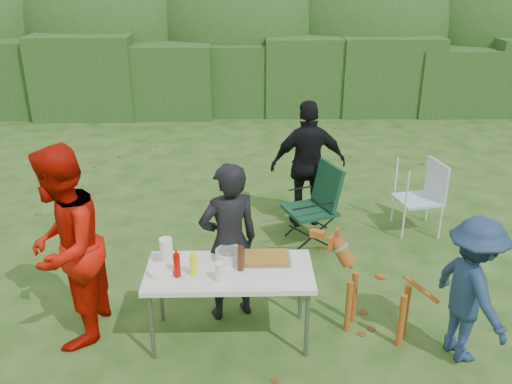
{
  "coord_description": "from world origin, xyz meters",
  "views": [
    {
      "loc": [
        0.11,
        -4.35,
        3.3
      ],
      "look_at": [
        0.23,
        0.98,
        1.0
      ],
      "focal_mm": 38.0,
      "sensor_mm": 36.0,
      "label": 1
    }
  ],
  "objects_px": {
    "person_cook": "(229,243)",
    "person_black_puffy": "(308,165)",
    "paper_towel_roll": "(166,252)",
    "beer_bottle": "(241,258)",
    "camping_chair": "(310,206)",
    "lawn_chair": "(418,197)",
    "dog": "(379,291)",
    "folding_table": "(229,275)",
    "mustard_bottle": "(194,265)",
    "person_red_jacket": "(64,248)",
    "child": "(471,290)",
    "ketchup_bottle": "(177,265)"
  },
  "relations": [
    {
      "from": "person_cook",
      "to": "person_black_puffy",
      "type": "xyz_separation_m",
      "value": [
        0.98,
        2.02,
        0.04
      ]
    },
    {
      "from": "person_black_puffy",
      "to": "paper_towel_roll",
      "type": "height_order",
      "value": "person_black_puffy"
    },
    {
      "from": "beer_bottle",
      "to": "paper_towel_roll",
      "type": "bearing_deg",
      "value": 170.3
    },
    {
      "from": "camping_chair",
      "to": "lawn_chair",
      "type": "relative_size",
      "value": 1.08
    },
    {
      "from": "dog",
      "to": "paper_towel_roll",
      "type": "xyz_separation_m",
      "value": [
        -1.95,
        0.07,
        0.4
      ]
    },
    {
      "from": "person_cook",
      "to": "lawn_chair",
      "type": "xyz_separation_m",
      "value": [
        2.4,
        1.79,
        -0.34
      ]
    },
    {
      "from": "person_black_puffy",
      "to": "dog",
      "type": "bearing_deg",
      "value": 92.09
    },
    {
      "from": "camping_chair",
      "to": "beer_bottle",
      "type": "distance_m",
      "value": 2.06
    },
    {
      "from": "folding_table",
      "to": "person_cook",
      "type": "bearing_deg",
      "value": 91.36
    },
    {
      "from": "folding_table",
      "to": "mustard_bottle",
      "type": "distance_m",
      "value": 0.35
    },
    {
      "from": "person_red_jacket",
      "to": "mustard_bottle",
      "type": "bearing_deg",
      "value": 85.21
    },
    {
      "from": "folding_table",
      "to": "child",
      "type": "relative_size",
      "value": 1.1
    },
    {
      "from": "person_cook",
      "to": "dog",
      "type": "relative_size",
      "value": 1.63
    },
    {
      "from": "person_black_puffy",
      "to": "camping_chair",
      "type": "height_order",
      "value": "person_black_puffy"
    },
    {
      "from": "person_red_jacket",
      "to": "lawn_chair",
      "type": "height_order",
      "value": "person_red_jacket"
    },
    {
      "from": "folding_table",
      "to": "person_cook",
      "type": "distance_m",
      "value": 0.4
    },
    {
      "from": "person_cook",
      "to": "person_red_jacket",
      "type": "height_order",
      "value": "person_red_jacket"
    },
    {
      "from": "person_black_puffy",
      "to": "paper_towel_roll",
      "type": "relative_size",
      "value": 6.5
    },
    {
      "from": "child",
      "to": "dog",
      "type": "distance_m",
      "value": 0.8
    },
    {
      "from": "dog",
      "to": "ketchup_bottle",
      "type": "relative_size",
      "value": 4.52
    },
    {
      "from": "folding_table",
      "to": "person_red_jacket",
      "type": "xyz_separation_m",
      "value": [
        -1.46,
        0.07,
        0.26
      ]
    },
    {
      "from": "beer_bottle",
      "to": "person_black_puffy",
      "type": "bearing_deg",
      "value": 70.03
    },
    {
      "from": "ketchup_bottle",
      "to": "dog",
      "type": "bearing_deg",
      "value": 4.22
    },
    {
      "from": "beer_bottle",
      "to": "lawn_chair",
      "type": "bearing_deg",
      "value": 43.59
    },
    {
      "from": "person_black_puffy",
      "to": "paper_towel_roll",
      "type": "bearing_deg",
      "value": 48.35
    },
    {
      "from": "person_red_jacket",
      "to": "paper_towel_roll",
      "type": "height_order",
      "value": "person_red_jacket"
    },
    {
      "from": "lawn_chair",
      "to": "paper_towel_roll",
      "type": "xyz_separation_m",
      "value": [
        -2.96,
        -2.06,
        0.4
      ]
    },
    {
      "from": "person_cook",
      "to": "paper_towel_roll",
      "type": "bearing_deg",
      "value": 4.53
    },
    {
      "from": "paper_towel_roll",
      "to": "child",
      "type": "bearing_deg",
      "value": -8.42
    },
    {
      "from": "person_red_jacket",
      "to": "paper_towel_roll",
      "type": "xyz_separation_m",
      "value": [
        0.89,
        0.04,
        -0.07
      ]
    },
    {
      "from": "folding_table",
      "to": "paper_towel_roll",
      "type": "xyz_separation_m",
      "value": [
        -0.57,
        0.11,
        0.18
      ]
    },
    {
      "from": "mustard_bottle",
      "to": "beer_bottle",
      "type": "xyz_separation_m",
      "value": [
        0.41,
        0.08,
        0.02
      ]
    },
    {
      "from": "child",
      "to": "person_red_jacket",
      "type": "bearing_deg",
      "value": 69.43
    },
    {
      "from": "child",
      "to": "camping_chair",
      "type": "height_order",
      "value": "child"
    },
    {
      "from": "camping_chair",
      "to": "mustard_bottle",
      "type": "bearing_deg",
      "value": 35.62
    },
    {
      "from": "folding_table",
      "to": "beer_bottle",
      "type": "xyz_separation_m",
      "value": [
        0.1,
        -0.01,
        0.17
      ]
    },
    {
      "from": "person_black_puffy",
      "to": "child",
      "type": "bearing_deg",
      "value": 104.91
    },
    {
      "from": "person_cook",
      "to": "ketchup_bottle",
      "type": "height_order",
      "value": "person_cook"
    },
    {
      "from": "dog",
      "to": "beer_bottle",
      "type": "distance_m",
      "value": 1.33
    },
    {
      "from": "ketchup_bottle",
      "to": "beer_bottle",
      "type": "height_order",
      "value": "beer_bottle"
    },
    {
      "from": "person_black_puffy",
      "to": "mustard_bottle",
      "type": "xyz_separation_m",
      "value": [
        -1.28,
        -2.48,
        -0.01
      ]
    },
    {
      "from": "mustard_bottle",
      "to": "person_black_puffy",
      "type": "bearing_deg",
      "value": 62.65
    },
    {
      "from": "person_black_puffy",
      "to": "child",
      "type": "distance_m",
      "value": 2.9
    },
    {
      "from": "person_cook",
      "to": "dog",
      "type": "height_order",
      "value": "person_cook"
    },
    {
      "from": "ketchup_bottle",
      "to": "person_cook",
      "type": "bearing_deg",
      "value": 47.14
    },
    {
      "from": "beer_bottle",
      "to": "folding_table",
      "type": "bearing_deg",
      "value": 176.75
    },
    {
      "from": "person_black_puffy",
      "to": "lawn_chair",
      "type": "relative_size",
      "value": 1.79
    },
    {
      "from": "person_red_jacket",
      "to": "child",
      "type": "distance_m",
      "value": 3.57
    },
    {
      "from": "ketchup_bottle",
      "to": "beer_bottle",
      "type": "xyz_separation_m",
      "value": [
        0.55,
        0.09,
        0.01
      ]
    },
    {
      "from": "beer_bottle",
      "to": "mustard_bottle",
      "type": "bearing_deg",
      "value": -169.13
    }
  ]
}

